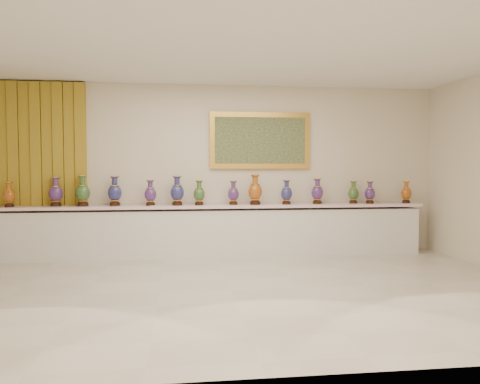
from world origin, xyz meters
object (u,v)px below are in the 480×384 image
object	(u,v)px
counter	(217,231)
vase_2	(83,192)
vase_0	(9,196)
vase_1	(56,193)

from	to	relation	value
counter	vase_2	xyz separation A→B (m)	(-2.25, -0.02, 0.69)
counter	vase_0	distance (m)	3.47
vase_0	vase_2	size ratio (longest dim) A/B	0.80
counter	vase_1	xyz separation A→B (m)	(-2.69, 0.02, 0.68)
counter	vase_2	size ratio (longest dim) A/B	14.14
vase_1	vase_0	bearing A→B (deg)	-174.93
vase_0	vase_2	bearing A→B (deg)	1.42
vase_0	vase_1	world-z (taller)	vase_1
vase_0	vase_2	xyz separation A→B (m)	(1.16, 0.03, 0.05)
vase_1	vase_2	bearing A→B (deg)	-4.56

